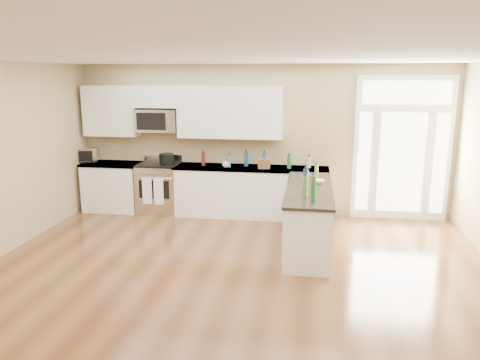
{
  "coord_description": "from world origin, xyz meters",
  "views": [
    {
      "loc": [
        0.93,
        -4.71,
        2.61
      ],
      "look_at": [
        -0.1,
        2.0,
        1.07
      ],
      "focal_mm": 35.0,
      "sensor_mm": 36.0,
      "label": 1
    }
  ],
  "objects_px": {
    "kitchen_range": "(159,188)",
    "toaster_oven": "(89,155)",
    "stockpot": "(167,159)",
    "peninsula_cabinet": "(308,219)"
  },
  "relations": [
    {
      "from": "stockpot",
      "to": "peninsula_cabinet",
      "type": "bearing_deg",
      "value": -28.18
    },
    {
      "from": "peninsula_cabinet",
      "to": "kitchen_range",
      "type": "relative_size",
      "value": 2.15
    },
    {
      "from": "peninsula_cabinet",
      "to": "stockpot",
      "type": "relative_size",
      "value": 8.38
    },
    {
      "from": "kitchen_range",
      "to": "stockpot",
      "type": "bearing_deg",
      "value": -3.57
    },
    {
      "from": "peninsula_cabinet",
      "to": "kitchen_range",
      "type": "height_order",
      "value": "kitchen_range"
    },
    {
      "from": "kitchen_range",
      "to": "toaster_oven",
      "type": "xyz_separation_m",
      "value": [
        -1.42,
        0.05,
        0.6
      ]
    },
    {
      "from": "peninsula_cabinet",
      "to": "kitchen_range",
      "type": "distance_m",
      "value": 3.2
    },
    {
      "from": "peninsula_cabinet",
      "to": "kitchen_range",
      "type": "bearing_deg",
      "value": 153.07
    },
    {
      "from": "stockpot",
      "to": "toaster_oven",
      "type": "bearing_deg",
      "value": 177.68
    },
    {
      "from": "stockpot",
      "to": "toaster_oven",
      "type": "height_order",
      "value": "toaster_oven"
    }
  ]
}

